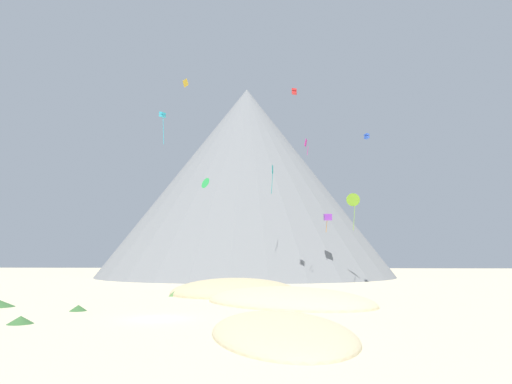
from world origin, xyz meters
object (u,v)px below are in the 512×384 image
at_px(bush_near_right, 303,295).
at_px(kite_red_high, 294,92).
at_px(kite_green_mid, 206,184).
at_px(bush_scatter_east, 21,320).
at_px(kite_cyan_high, 162,116).
at_px(bush_low_patch, 334,294).
at_px(kite_teal_mid, 272,172).
at_px(kite_violet_low, 328,217).
at_px(kite_lime_mid, 353,200).
at_px(kite_magenta_mid, 306,144).
at_px(rock_massif, 248,185).
at_px(bush_ridge_crest, 174,294).
at_px(kite_gold_high, 186,83).
at_px(bush_far_right, 78,308).
at_px(kite_blue_mid, 367,136).

bearing_deg(bush_near_right, kite_red_high, 91.34).
xyz_separation_m(bush_near_right, kite_green_mid, (-13.21, 11.89, 14.49)).
bearing_deg(bush_scatter_east, kite_cyan_high, 92.43).
distance_m(bush_near_right, bush_low_patch, 4.20).
distance_m(kite_green_mid, kite_teal_mid, 20.43).
bearing_deg(bush_scatter_east, kite_violet_low, 66.03).
height_order(kite_lime_mid, kite_cyan_high, kite_cyan_high).
bearing_deg(kite_green_mid, kite_magenta_mid, -97.90).
height_order(kite_green_mid, kite_lime_mid, kite_lime_mid).
relative_size(rock_massif, kite_teal_mid, 17.12).
relative_size(bush_ridge_crest, kite_green_mid, 0.79).
distance_m(bush_low_patch, kite_cyan_high, 37.04).
distance_m(bush_ridge_crest, kite_green_mid, 17.28).
xyz_separation_m(bush_low_patch, kite_cyan_high, (-24.13, 11.74, 25.53)).
bearing_deg(bush_scatter_east, kite_magenta_mid, 65.43).
relative_size(bush_ridge_crest, kite_teal_mid, 0.27).
xyz_separation_m(kite_lime_mid, kite_gold_high, (-25.82, -24.90, 13.41)).
height_order(kite_magenta_mid, kite_teal_mid, kite_magenta_mid).
height_order(bush_near_right, kite_teal_mid, kite_teal_mid).
xyz_separation_m(bush_far_right, kite_gold_high, (3.26, 20.82, 28.37)).
bearing_deg(kite_cyan_high, bush_far_right, -142.39).
bearing_deg(rock_massif, kite_blue_mid, -56.77).
xyz_separation_m(bush_near_right, kite_teal_mid, (-4.63, 29.72, 19.56)).
relative_size(bush_low_patch, kite_blue_mid, 2.54).
bearing_deg(kite_teal_mid, bush_far_right, 31.90).
relative_size(kite_violet_low, kite_gold_high, 3.59).
relative_size(bush_ridge_crest, bush_far_right, 1.00).
bearing_deg(bush_scatter_east, kite_teal_mid, 73.77).
distance_m(bush_scatter_east, kite_lime_mid, 62.60).
height_order(kite_lime_mid, kite_gold_high, kite_gold_high).
bearing_deg(bush_far_right, kite_magenta_mid, 61.45).
bearing_deg(kite_green_mid, kite_blue_mid, -107.08).
distance_m(bush_ridge_crest, kite_gold_high, 28.83).
xyz_separation_m(bush_ridge_crest, kite_violet_low, (20.55, 32.59, 11.98)).
bearing_deg(kite_red_high, kite_green_mid, -48.39).
bearing_deg(kite_magenta_mid, bush_scatter_east, -141.09).
relative_size(bush_scatter_east, kite_cyan_high, 0.33).
height_order(bush_near_right, kite_blue_mid, kite_blue_mid).
relative_size(bush_scatter_east, kite_violet_low, 0.47).
distance_m(bush_near_right, kite_red_high, 38.08).
bearing_deg(kite_gold_high, kite_cyan_high, 39.99).
relative_size(kite_magenta_mid, kite_teal_mid, 0.55).
bearing_deg(kite_cyan_high, kite_blue_mid, -32.86).
height_order(bush_low_patch, kite_violet_low, kite_violet_low).
bearing_deg(bush_far_right, kite_cyan_high, 93.57).
bearing_deg(bush_low_patch, kite_magenta_mid, 95.43).
distance_m(bush_ridge_crest, kite_cyan_high, 28.46).
relative_size(rock_massif, kite_red_high, 87.89).
relative_size(rock_massif, kite_cyan_high, 17.58).
bearing_deg(kite_violet_low, kite_teal_mid, 23.50).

